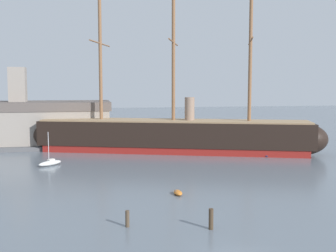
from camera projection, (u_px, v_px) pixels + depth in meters
tall_ship at (173, 135)px, 75.74m from camera, size 57.18×24.33×28.59m
dinghy_near_centre at (178, 193)px, 46.33m from camera, size 0.89×2.01×0.47m
sailboat_alongside_bow at (50, 163)px, 63.10m from camera, size 3.79×3.53×5.19m
dinghy_alongside_stern at (266, 155)px, 70.94m from camera, size 1.33×1.98×0.43m
dinghy_distant_centre at (137, 139)px, 92.64m from camera, size 2.52×1.63×0.55m
mooring_piling_nearest at (127, 219)px, 35.73m from camera, size 0.36×0.36×1.45m
mooring_piling_left_pair at (211, 219)px, 35.14m from camera, size 0.40×0.40×1.78m
dockside_warehouse_left at (8, 124)px, 82.43m from camera, size 43.44×15.54×15.76m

